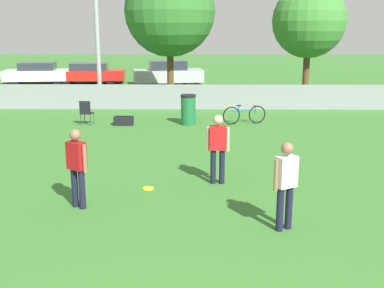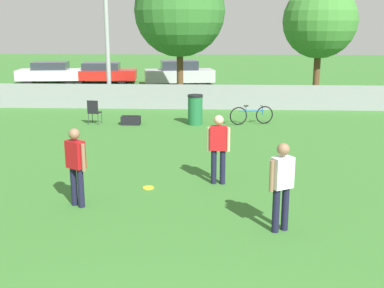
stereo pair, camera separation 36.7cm
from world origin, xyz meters
The scene contains 14 objects.
fence_backline centered at (0.00, 18.00, 0.55)m, with size 22.93×0.07×1.21m.
tree_near_pole centered at (-0.94, 20.49, 4.29)m, with size 4.32×4.32×6.46m.
tree_far_right centered at (5.72, 20.75, 3.81)m, with size 3.53×3.53×5.59m.
player_defender_red centered at (-2.01, 6.09, 0.94)m, with size 0.46×0.39×1.63m.
player_thrower_red centered at (0.87, 7.67, 0.94)m, with size 0.53×0.24×1.63m.
player_receiver_white centered at (1.97, 5.04, 0.94)m, with size 0.47×0.38×1.63m.
frisbee_disc centered at (-0.72, 7.25, 0.01)m, with size 0.26×0.26×0.03m.
folding_chair_sideline centered at (-3.75, 14.50, 0.52)m, with size 0.47×0.47×0.91m.
bicycle_sideline centered at (2.16, 14.75, 0.35)m, with size 1.65×0.56×0.73m.
trash_bin centered at (0.05, 14.59, 0.57)m, with size 0.57×0.57×1.13m.
gear_bag_sideline centered at (-2.36, 14.48, 0.16)m, with size 0.71×0.39×0.34m.
parked_car_white centered at (-9.82, 27.63, 0.68)m, with size 4.34×2.33×1.36m.
parked_car_red centered at (-6.59, 27.91, 0.65)m, with size 4.58×2.08×1.30m.
parked_car_silver centered at (-1.48, 27.28, 0.71)m, with size 4.55×2.57×1.50m.
Camera 1 is at (0.41, -3.10, 3.60)m, focal length 45.00 mm.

